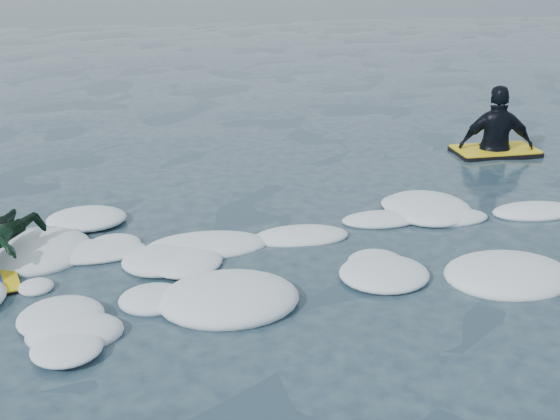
{
  "coord_description": "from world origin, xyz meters",
  "views": [
    {
      "loc": [
        -1.29,
        -5.51,
        3.13
      ],
      "look_at": [
        -0.08,
        1.6,
        0.27
      ],
      "focal_mm": 45.0,
      "sensor_mm": 36.0,
      "label": 1
    }
  ],
  "objects": [
    {
      "name": "foam_band",
      "position": [
        0.0,
        1.03,
        0.0
      ],
      "size": [
        12.0,
        3.1,
        0.3
      ],
      "primitive_type": null,
      "color": "white",
      "rests_on": "ground"
    },
    {
      "name": "waiting_rider_unit",
      "position": [
        3.63,
        3.97,
        0.1
      ],
      "size": [
        1.28,
        0.73,
        1.9
      ],
      "rotation": [
        0.0,
        0.0,
        0.03
      ],
      "color": "black",
      "rests_on": "ground"
    },
    {
      "name": "ground",
      "position": [
        0.0,
        0.0,
        0.0
      ],
      "size": [
        120.0,
        120.0,
        0.0
      ],
      "primitive_type": "plane",
      "color": "#18293A",
      "rests_on": "ground"
    }
  ]
}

